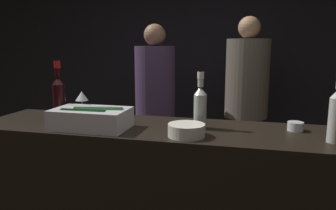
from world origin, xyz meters
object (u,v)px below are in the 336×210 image
candle_votive (295,126)px  person_blond_tee (155,103)px  ice_bin_with_bottles (92,117)px  person_in_hoodie (246,100)px  bowl_white (186,130)px  wine_glass (82,97)px  white_wine_bottle (200,105)px  red_wine_bottle_tall (59,96)px

candle_votive → person_blond_tee: bearing=131.5°
ice_bin_with_bottles → candle_votive: (1.06, 0.22, -0.04)m
ice_bin_with_bottles → person_blond_tee: bearing=93.5°
person_in_hoodie → candle_votive: bearing=-65.6°
person_blond_tee → candle_votive: bearing=-4.6°
person_blond_tee → bowl_white: bearing=-24.4°
wine_glass → white_wine_bottle: white_wine_bottle is taller
candle_votive → person_in_hoodie: size_ratio=0.05×
white_wine_bottle → red_wine_bottle_tall: size_ratio=0.86×
candle_votive → bowl_white: bearing=-155.1°
ice_bin_with_bottles → red_wine_bottle_tall: 0.33m
white_wine_bottle → person_blond_tee: person_blond_tee is taller
wine_glass → white_wine_bottle: (0.79, -0.17, 0.01)m
ice_bin_with_bottles → red_wine_bottle_tall: red_wine_bottle_tall is taller
ice_bin_with_bottles → bowl_white: (0.52, -0.03, -0.03)m
wine_glass → candle_votive: (1.29, -0.10, -0.09)m
bowl_white → white_wine_bottle: 0.20m
bowl_white → candle_votive: (0.53, 0.25, -0.01)m
bowl_white → candle_votive: 0.59m
bowl_white → person_blond_tee: person_blond_tee is taller
white_wine_bottle → person_in_hoodie: 1.57m
candle_votive → red_wine_bottle_tall: 1.35m
person_in_hoodie → ice_bin_with_bottles: bearing=-101.1°
red_wine_bottle_tall → ice_bin_with_bottles: bearing=-26.6°
bowl_white → person_blond_tee: (-0.62, 1.54, -0.16)m
candle_votive → person_blond_tee: 1.74m
red_wine_bottle_tall → person_blond_tee: bearing=82.1°
white_wine_bottle → person_in_hoodie: (0.22, 1.54, -0.22)m
white_wine_bottle → bowl_white: bearing=-102.7°
bowl_white → ice_bin_with_bottles: bearing=176.7°
ice_bin_with_bottles → bowl_white: 0.53m
wine_glass → person_blond_tee: (0.14, 1.20, -0.24)m
bowl_white → person_in_hoodie: size_ratio=0.10×
bowl_white → wine_glass: 0.83m
person_in_hoodie → person_blond_tee: bearing=-155.0°
wine_glass → white_wine_bottle: bearing=-12.0°
bowl_white → white_wine_bottle: (0.04, 0.18, 0.10)m
white_wine_bottle → candle_votive: bearing=8.3°
white_wine_bottle → red_wine_bottle_tall: red_wine_bottle_tall is taller
white_wine_bottle → red_wine_bottle_tall: 0.85m
bowl_white → candle_votive: bearing=24.9°
wine_glass → ice_bin_with_bottles: bearing=-54.0°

